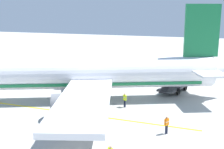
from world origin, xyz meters
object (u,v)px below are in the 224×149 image
at_px(crew_marshaller, 125,99).
at_px(crew_loader_left, 167,123).
at_px(service_truck_catering, 176,82).
at_px(airliner_foreground, 74,74).

height_order(crew_marshaller, crew_loader_left, crew_loader_left).
xyz_separation_m(service_truck_catering, crew_loader_left, (-15.40, -1.41, -0.16)).
distance_m(airliner_foreground, crew_marshaller, 7.15).
distance_m(airliner_foreground, service_truck_catering, 14.79).
xyz_separation_m(service_truck_catering, crew_marshaller, (-9.57, 4.52, -0.17)).
relative_size(service_truck_catering, crew_marshaller, 3.88).
height_order(airliner_foreground, crew_loader_left, airliner_foreground).
xyz_separation_m(crew_marshaller, crew_loader_left, (-5.83, -5.93, 0.01)).
relative_size(airliner_foreground, crew_loader_left, 22.71).
relative_size(airliner_foreground, crew_marshaller, 22.95).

